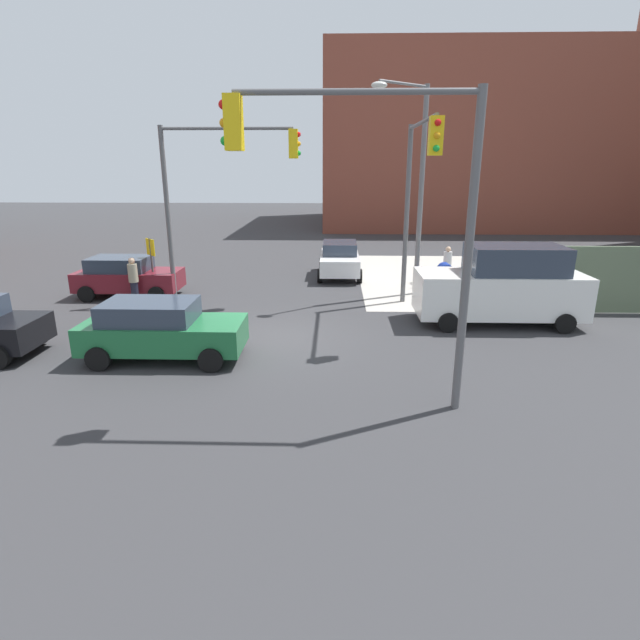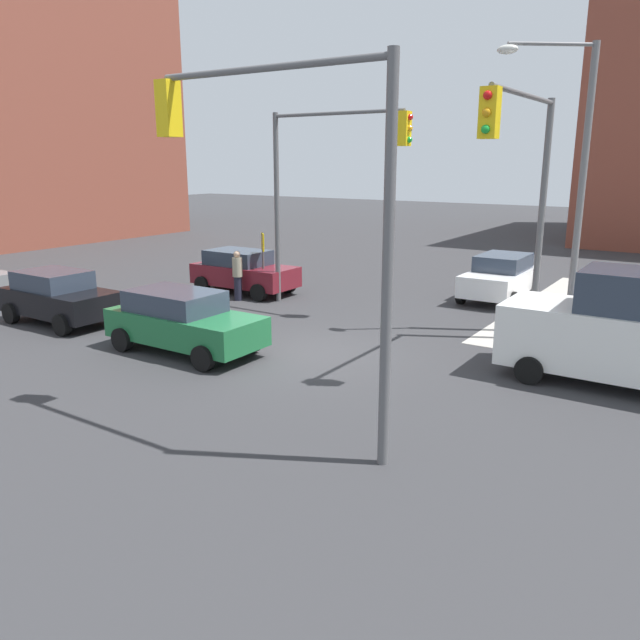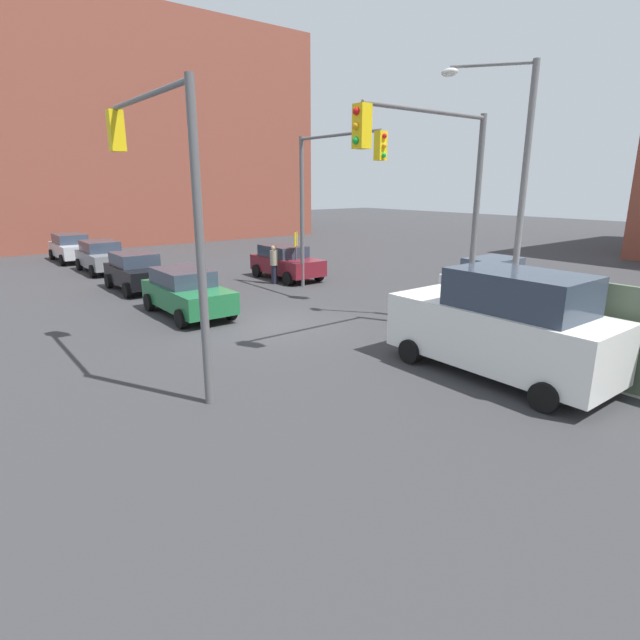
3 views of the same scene
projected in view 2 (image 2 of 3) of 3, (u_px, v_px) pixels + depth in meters
The scene contains 16 objects.
ground_plane at pixel (311, 352), 16.50m from camera, with size 120.00×120.00×0.00m, color #333335.
traffic_signal_nw_corner at pixel (324, 171), 20.35m from camera, with size 5.16×0.36×6.50m.
traffic_signal_se_corner at pixel (289, 181), 10.32m from camera, with size 4.96×0.36×6.50m.
traffic_signal_ne_corner at pixel (525, 174), 15.03m from camera, with size 0.36×5.10×6.50m.
street_lamp_corner at pixel (571, 169), 17.22m from camera, with size 2.27×1.76×8.00m.
warning_sign_two_way at pixel (263, 253), 22.85m from camera, with size 0.48×0.48×2.40m.
mailbox_blue at pixel (601, 317), 17.04m from camera, with size 0.56×0.64×1.43m.
hatchback_maroon at pixel (243, 271), 23.80m from camera, with size 4.06×2.02×1.62m.
coupe_white at pixel (500, 277), 22.60m from camera, with size 2.02×3.96×1.62m.
sedan_green at pixel (183, 321), 16.39m from camera, with size 4.31×2.02×1.62m.
hatchback_black at pixel (59, 296), 19.32m from camera, with size 3.82×2.02×1.62m.
van_white_delivery at pixel (635, 332), 13.69m from camera, with size 5.40×2.32×2.62m.
pedestrian_crossing at pixel (238, 275), 22.43m from camera, with size 0.36×0.36×1.81m.
pedestrian_waiting at pixel (638, 299), 18.63m from camera, with size 0.36×0.36×1.73m.
bicycle_leaning_on_fence at pixel (592, 314), 19.24m from camera, with size 0.05×1.75×0.97m.
bicycle_at_crosswalk at pixel (255, 279), 24.90m from camera, with size 1.75×0.05×0.97m.
Camera 2 is at (8.88, -13.04, 4.92)m, focal length 35.00 mm.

